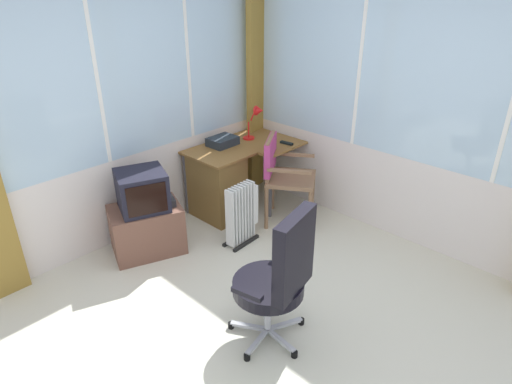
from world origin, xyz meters
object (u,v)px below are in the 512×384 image
object	(u,v)px
paper_tray	(223,141)
wooden_armchair	(280,168)
tv_on_stand	(146,217)
space_heater	(242,213)
tv_remote	(287,143)
office_chair	(280,274)
desk_lamp	(257,117)
desk	(219,182)

from	to	relation	value
paper_tray	wooden_armchair	bearing A→B (deg)	-75.06
tv_on_stand	space_heater	world-z (taller)	tv_on_stand
tv_remote	office_chair	distance (m)	2.13
tv_remote	tv_on_stand	size ratio (longest dim) A/B	0.18
tv_remote	tv_on_stand	world-z (taller)	tv_on_stand
desk_lamp	tv_on_stand	bearing A→B (deg)	-178.09
desk_lamp	tv_on_stand	xyz separation A→B (m)	(-1.55, -0.05, -0.60)
paper_tray	tv_on_stand	distance (m)	1.21
space_heater	office_chair	bearing A→B (deg)	-123.97
tv_remote	desk	bearing A→B (deg)	145.55
tv_on_stand	desk_lamp	bearing A→B (deg)	1.91
desk_lamp	tv_on_stand	distance (m)	1.66
desk_lamp	space_heater	bearing A→B (deg)	-144.38
wooden_armchair	tv_on_stand	world-z (taller)	wooden_armchair
wooden_armchair	space_heater	world-z (taller)	wooden_armchair
paper_tray	space_heater	distance (m)	0.92
paper_tray	wooden_armchair	world-z (taller)	wooden_armchair
tv_remote	space_heater	size ratio (longest dim) A/B	0.24
tv_remote	desk_lamp	bearing A→B (deg)	96.23
desk_lamp	paper_tray	distance (m)	0.48
desk_lamp	wooden_armchair	bearing A→B (deg)	-113.47
paper_tray	office_chair	bearing A→B (deg)	-122.43
paper_tray	tv_on_stand	size ratio (longest dim) A/B	0.37
desk	office_chair	bearing A→B (deg)	-120.00
desk_lamp	tv_remote	distance (m)	0.44
tv_remote	wooden_armchair	bearing A→B (deg)	-156.75
desk	tv_on_stand	xyz separation A→B (m)	(-0.96, -0.04, -0.02)
desk	space_heater	size ratio (longest dim) A/B	1.90
tv_remote	office_chair	xyz separation A→B (m)	(-1.65, -1.33, -0.16)
paper_tray	space_heater	size ratio (longest dim) A/B	0.49
tv_on_stand	space_heater	size ratio (longest dim) A/B	1.33
paper_tray	tv_on_stand	world-z (taller)	tv_on_stand
tv_on_stand	office_chair	bearing A→B (deg)	-90.62
desk	tv_on_stand	distance (m)	0.96
tv_remote	space_heater	distance (m)	1.02
desk	tv_remote	world-z (taller)	tv_remote
desk	desk_lamp	distance (m)	0.83
office_chair	tv_on_stand	bearing A→B (deg)	89.38
space_heater	desk	bearing A→B (deg)	68.64
tv_on_stand	desk	bearing A→B (deg)	2.41
tv_on_stand	space_heater	distance (m)	0.91
desk	wooden_armchair	world-z (taller)	wooden_armchair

